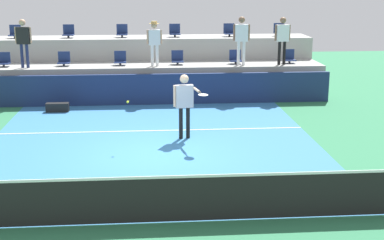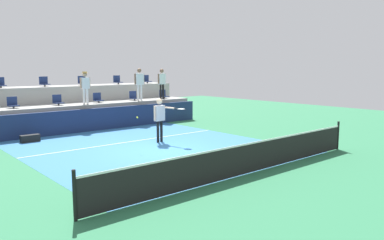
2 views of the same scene
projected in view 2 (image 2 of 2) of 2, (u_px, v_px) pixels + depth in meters
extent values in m
plane|color=#2D754C|center=(164.00, 151.00, 14.01)|extent=(40.00, 40.00, 0.00)
cube|color=teal|center=(149.00, 147.00, 14.76)|extent=(9.00, 10.00, 0.01)
cube|color=white|center=(130.00, 142.00, 15.81)|extent=(9.00, 0.06, 0.00)
cylinder|color=black|center=(75.00, 196.00, 7.58)|extent=(0.08, 0.08, 1.07)
cylinder|color=black|center=(338.00, 135.00, 14.30)|extent=(0.08, 0.08, 1.07)
cube|color=black|center=(247.00, 159.00, 10.95)|extent=(10.40, 0.01, 0.87)
cube|color=white|center=(247.00, 144.00, 10.89)|extent=(10.40, 0.02, 0.05)
cube|color=navy|center=(91.00, 120.00, 18.44)|extent=(13.00, 0.16, 1.10)
cube|color=#9E9E99|center=(79.00, 116.00, 19.41)|extent=(13.00, 1.80, 1.25)
cube|color=#9E9E99|center=(65.00, 105.00, 20.70)|extent=(13.00, 1.80, 2.10)
cylinder|color=#2D2D33|center=(14.00, 107.00, 17.14)|extent=(0.08, 0.08, 0.10)
cube|color=navy|center=(13.00, 106.00, 17.13)|extent=(0.44, 0.40, 0.04)
cube|color=navy|center=(12.00, 101.00, 17.24)|extent=(0.44, 0.04, 0.38)
cylinder|color=#2D2D33|center=(59.00, 104.00, 18.48)|extent=(0.08, 0.08, 0.10)
cube|color=navy|center=(59.00, 103.00, 18.47)|extent=(0.44, 0.40, 0.04)
cube|color=navy|center=(57.00, 98.00, 18.58)|extent=(0.44, 0.04, 0.38)
cylinder|color=#2D2D33|center=(99.00, 102.00, 19.87)|extent=(0.08, 0.08, 0.10)
cube|color=navy|center=(99.00, 100.00, 19.86)|extent=(0.44, 0.40, 0.04)
cube|color=navy|center=(97.00, 96.00, 19.96)|extent=(0.44, 0.04, 0.38)
cylinder|color=#2D2D33|center=(135.00, 99.00, 21.29)|extent=(0.08, 0.08, 0.10)
cube|color=navy|center=(135.00, 98.00, 21.28)|extent=(0.44, 0.40, 0.04)
cube|color=navy|center=(133.00, 94.00, 21.39)|extent=(0.44, 0.04, 0.38)
cylinder|color=#2D2D33|center=(164.00, 98.00, 22.63)|extent=(0.08, 0.08, 0.10)
cube|color=navy|center=(164.00, 96.00, 22.63)|extent=(0.44, 0.40, 0.04)
cube|color=navy|center=(162.00, 93.00, 22.73)|extent=(0.44, 0.04, 0.38)
cylinder|color=#2D2D33|center=(1.00, 87.00, 18.36)|extent=(0.08, 0.08, 0.10)
cube|color=navy|center=(1.00, 85.00, 18.35)|extent=(0.44, 0.40, 0.04)
cylinder|color=#2D2D33|center=(45.00, 86.00, 19.73)|extent=(0.08, 0.08, 0.10)
cube|color=navy|center=(45.00, 84.00, 19.72)|extent=(0.44, 0.40, 0.04)
cube|color=navy|center=(43.00, 80.00, 19.83)|extent=(0.44, 0.04, 0.38)
cylinder|color=#2D2D33|center=(83.00, 84.00, 21.10)|extent=(0.08, 0.08, 0.10)
cube|color=navy|center=(83.00, 83.00, 21.09)|extent=(0.44, 0.40, 0.04)
cube|color=navy|center=(82.00, 79.00, 21.20)|extent=(0.44, 0.04, 0.38)
cylinder|color=#2D2D33|center=(118.00, 83.00, 22.54)|extent=(0.08, 0.08, 0.10)
cube|color=navy|center=(118.00, 82.00, 22.53)|extent=(0.44, 0.40, 0.04)
cube|color=navy|center=(117.00, 79.00, 22.63)|extent=(0.44, 0.04, 0.38)
cylinder|color=#2D2D33|center=(147.00, 82.00, 23.88)|extent=(0.08, 0.08, 0.10)
cube|color=navy|center=(147.00, 81.00, 23.87)|extent=(0.44, 0.40, 0.04)
cube|color=navy|center=(146.00, 78.00, 23.98)|extent=(0.44, 0.04, 0.38)
cylinder|color=black|center=(158.00, 132.00, 15.61)|extent=(0.13, 0.13, 0.90)
cylinder|color=black|center=(161.00, 131.00, 15.77)|extent=(0.13, 0.13, 0.90)
cube|color=#B2B2B7|center=(159.00, 113.00, 15.58)|extent=(0.51, 0.26, 0.64)
sphere|color=beige|center=(159.00, 101.00, 15.51)|extent=(0.28, 0.28, 0.24)
cylinder|color=beige|center=(155.00, 113.00, 15.37)|extent=(0.08, 0.08, 0.60)
cylinder|color=beige|center=(169.00, 108.00, 15.59)|extent=(0.17, 0.57, 0.07)
cylinder|color=black|center=(176.00, 108.00, 15.34)|extent=(0.08, 0.26, 0.04)
ellipsoid|color=silver|center=(181.00, 109.00, 15.17)|extent=(0.31, 0.36, 0.03)
cylinder|color=white|center=(84.00, 97.00, 18.98)|extent=(0.11, 0.11, 0.78)
cylinder|color=white|center=(87.00, 96.00, 19.10)|extent=(0.11, 0.11, 0.78)
cube|color=white|center=(85.00, 83.00, 18.95)|extent=(0.43, 0.20, 0.55)
sphere|color=tan|center=(85.00, 75.00, 18.89)|extent=(0.22, 0.22, 0.21)
cylinder|color=tan|center=(81.00, 83.00, 18.78)|extent=(0.07, 0.07, 0.52)
cylinder|color=tan|center=(90.00, 83.00, 19.11)|extent=(0.07, 0.07, 0.52)
cylinder|color=tan|center=(85.00, 73.00, 18.88)|extent=(0.40, 0.40, 0.01)
cylinder|color=tan|center=(85.00, 72.00, 18.87)|extent=(0.23, 0.23, 0.09)
cylinder|color=white|center=(138.00, 93.00, 21.05)|extent=(0.12, 0.12, 0.88)
cylinder|color=white|center=(141.00, 93.00, 21.17)|extent=(0.12, 0.12, 0.88)
cube|color=white|center=(139.00, 79.00, 21.01)|extent=(0.49, 0.21, 0.62)
sphere|color=#846047|center=(139.00, 70.00, 20.94)|extent=(0.26, 0.26, 0.24)
cylinder|color=#846047|center=(135.00, 79.00, 20.84)|extent=(0.07, 0.07, 0.59)
cylinder|color=#846047|center=(144.00, 79.00, 21.17)|extent=(0.07, 0.07, 0.59)
cylinder|color=black|center=(161.00, 92.00, 22.03)|extent=(0.12, 0.12, 0.87)
cylinder|color=black|center=(163.00, 92.00, 22.18)|extent=(0.12, 0.12, 0.87)
cube|color=white|center=(162.00, 79.00, 22.00)|extent=(0.49, 0.24, 0.61)
sphere|color=#846047|center=(162.00, 71.00, 21.94)|extent=(0.26, 0.26, 0.24)
cylinder|color=#846047|center=(158.00, 79.00, 21.80)|extent=(0.08, 0.08, 0.58)
cylinder|color=#846047|center=(165.00, 79.00, 22.20)|extent=(0.08, 0.08, 0.58)
sphere|color=#CCE033|center=(137.00, 117.00, 14.03)|extent=(0.07, 0.07, 0.07)
cube|color=black|center=(30.00, 138.00, 15.78)|extent=(0.76, 0.28, 0.30)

